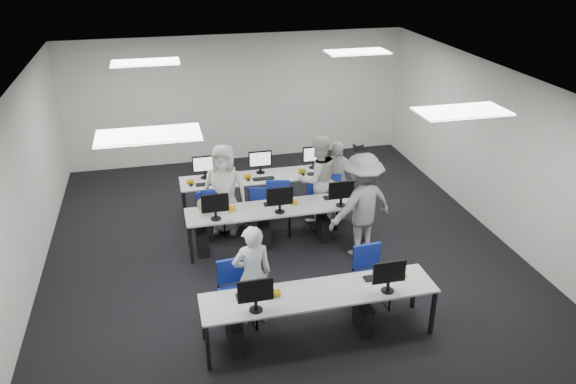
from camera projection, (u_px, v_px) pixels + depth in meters
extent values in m
plane|color=black|center=(280.00, 249.00, 9.94)|extent=(9.00, 9.00, 0.00)
plane|color=white|center=(279.00, 82.00, 8.66)|extent=(9.00, 9.00, 0.00)
cube|color=silver|center=(238.00, 99.00, 13.26)|extent=(8.00, 0.02, 3.00)
cube|color=silver|center=(384.00, 352.00, 5.34)|extent=(8.00, 0.02, 3.00)
cube|color=silver|center=(21.00, 196.00, 8.45)|extent=(0.02, 9.00, 3.00)
cube|color=silver|center=(495.00, 151.00, 10.14)|extent=(0.02, 9.00, 3.00)
cube|color=white|center=(149.00, 135.00, 6.48)|extent=(1.20, 0.60, 0.02)
cube|color=white|center=(462.00, 111.00, 7.33)|extent=(1.20, 0.60, 0.02)
cube|color=white|center=(145.00, 62.00, 10.00)|extent=(1.20, 0.60, 0.02)
cube|color=white|center=(357.00, 52.00, 10.85)|extent=(1.20, 0.60, 0.02)
cube|color=silver|center=(320.00, 293.00, 7.52)|extent=(3.20, 0.70, 0.03)
cube|color=black|center=(208.00, 348.00, 7.09)|extent=(0.05, 0.05, 0.70)
cube|color=black|center=(203.00, 319.00, 7.61)|extent=(0.05, 0.05, 0.70)
cube|color=black|center=(433.00, 312.00, 7.74)|extent=(0.05, 0.05, 0.70)
cube|color=black|center=(414.00, 288.00, 8.27)|extent=(0.05, 0.05, 0.70)
cube|color=silver|center=(278.00, 208.00, 9.81)|extent=(3.20, 0.70, 0.03)
cube|color=black|center=(191.00, 245.00, 9.37)|extent=(0.05, 0.05, 0.70)
cube|color=black|center=(188.00, 228.00, 9.90)|extent=(0.05, 0.05, 0.70)
cube|color=black|center=(366.00, 225.00, 10.03)|extent=(0.05, 0.05, 0.70)
cube|color=black|center=(355.00, 210.00, 10.56)|extent=(0.05, 0.05, 0.70)
cube|color=silver|center=(262.00, 177.00, 11.04)|extent=(3.20, 0.70, 0.03)
cube|color=black|center=(185.00, 208.00, 10.61)|extent=(0.05, 0.05, 0.70)
cube|color=black|center=(183.00, 195.00, 11.13)|extent=(0.05, 0.05, 0.70)
cube|color=black|center=(341.00, 192.00, 11.26)|extent=(0.05, 0.05, 0.70)
cube|color=black|center=(332.00, 180.00, 11.79)|extent=(0.05, 0.05, 0.70)
cube|color=#0B4299|center=(255.00, 291.00, 7.04)|extent=(0.46, 0.04, 0.32)
cube|color=black|center=(252.00, 295.00, 7.44)|extent=(0.42, 0.14, 0.02)
ellipsoid|color=black|center=(274.00, 291.00, 7.50)|extent=(0.07, 0.10, 0.04)
cube|color=black|center=(236.00, 336.00, 7.49)|extent=(0.18, 0.40, 0.42)
cube|color=white|center=(389.00, 272.00, 7.42)|extent=(0.46, 0.04, 0.32)
cube|color=black|center=(379.00, 277.00, 7.82)|extent=(0.42, 0.14, 0.02)
ellipsoid|color=black|center=(399.00, 274.00, 7.88)|extent=(0.07, 0.10, 0.04)
cube|color=black|center=(363.00, 317.00, 7.87)|extent=(0.18, 0.40, 0.42)
cube|color=white|center=(215.00, 203.00, 9.28)|extent=(0.46, 0.04, 0.32)
cube|color=black|center=(214.00, 210.00, 9.69)|extent=(0.42, 0.14, 0.02)
ellipsoid|color=black|center=(231.00, 208.00, 9.75)|extent=(0.07, 0.10, 0.04)
cube|color=black|center=(202.00, 242.00, 9.74)|extent=(0.18, 0.40, 0.42)
cube|color=white|center=(280.00, 196.00, 9.52)|extent=(0.46, 0.04, 0.32)
cube|color=black|center=(276.00, 203.00, 9.92)|extent=(0.42, 0.14, 0.02)
ellipsoid|color=black|center=(292.00, 201.00, 9.98)|extent=(0.07, 0.10, 0.04)
cube|color=black|center=(264.00, 235.00, 9.97)|extent=(0.18, 0.40, 0.42)
cube|color=white|center=(341.00, 190.00, 9.75)|extent=(0.46, 0.04, 0.32)
cube|color=black|center=(335.00, 197.00, 10.15)|extent=(0.42, 0.14, 0.02)
ellipsoid|color=black|center=(351.00, 195.00, 10.21)|extent=(0.07, 0.10, 0.04)
cube|color=black|center=(323.00, 228.00, 10.20)|extent=(0.18, 0.40, 0.42)
cube|color=white|center=(204.00, 164.00, 10.83)|extent=(0.46, 0.04, 0.32)
cube|color=black|center=(207.00, 184.00, 10.67)|extent=(0.42, 0.14, 0.02)
ellipsoid|color=black|center=(191.00, 185.00, 10.61)|extent=(0.07, 0.10, 0.04)
cube|color=black|center=(220.00, 204.00, 11.08)|extent=(0.18, 0.40, 0.42)
cube|color=white|center=(260.00, 159.00, 11.06)|extent=(0.46, 0.04, 0.32)
cube|color=black|center=(264.00, 179.00, 10.91)|extent=(0.42, 0.14, 0.02)
ellipsoid|color=black|center=(248.00, 180.00, 10.84)|extent=(0.07, 0.10, 0.04)
cube|color=black|center=(275.00, 199.00, 11.31)|extent=(0.18, 0.40, 0.42)
cube|color=white|center=(314.00, 154.00, 11.30)|extent=(0.46, 0.04, 0.32)
cube|color=black|center=(318.00, 173.00, 11.14)|extent=(0.42, 0.14, 0.02)
ellipsoid|color=black|center=(303.00, 174.00, 11.07)|extent=(0.07, 0.10, 0.04)
cube|color=black|center=(327.00, 193.00, 11.54)|extent=(0.18, 0.40, 0.42)
cube|color=navy|center=(237.00, 295.00, 7.87)|extent=(0.51, 0.49, 0.06)
cube|color=navy|center=(232.00, 271.00, 7.93)|extent=(0.45, 0.10, 0.38)
cube|color=navy|center=(371.00, 278.00, 8.28)|extent=(0.49, 0.47, 0.06)
cube|color=navy|center=(367.00, 255.00, 8.34)|extent=(0.44, 0.08, 0.37)
cube|color=navy|center=(211.00, 215.00, 10.23)|extent=(0.48, 0.47, 0.05)
cube|color=navy|center=(206.00, 199.00, 10.28)|extent=(0.38, 0.14, 0.33)
cube|color=navy|center=(278.00, 208.00, 10.35)|extent=(0.54, 0.52, 0.06)
cube|color=navy|center=(278.00, 190.00, 10.42)|extent=(0.44, 0.14, 0.38)
cube|color=navy|center=(322.00, 204.00, 10.49)|extent=(0.50, 0.48, 0.06)
cube|color=navy|center=(318.00, 187.00, 10.55)|extent=(0.44, 0.10, 0.37)
cube|color=navy|center=(215.00, 207.00, 10.46)|extent=(0.51, 0.50, 0.06)
cube|color=navy|center=(213.00, 199.00, 10.18)|extent=(0.41, 0.15, 0.35)
cube|color=navy|center=(259.00, 203.00, 10.68)|extent=(0.47, 0.45, 0.05)
cube|color=navy|center=(259.00, 196.00, 10.42)|extent=(0.38, 0.12, 0.32)
cube|color=navy|center=(326.00, 193.00, 10.87)|extent=(0.51, 0.50, 0.06)
cube|color=navy|center=(329.00, 185.00, 10.55)|extent=(0.46, 0.09, 0.39)
ellipsoid|color=#9A864F|center=(207.00, 204.00, 9.59)|extent=(0.39, 0.27, 0.30)
imported|color=silver|center=(252.00, 275.00, 7.80)|extent=(0.60, 0.42, 1.55)
imported|color=silver|center=(318.00, 179.00, 10.56)|extent=(0.95, 0.80, 1.73)
imported|color=silver|center=(224.00, 189.00, 10.23)|extent=(0.96, 0.80, 1.69)
imported|color=silver|center=(336.00, 180.00, 10.72)|extent=(0.92, 0.39, 1.57)
imported|color=slate|center=(362.00, 206.00, 9.42)|extent=(1.34, 0.99, 1.86)
cube|color=black|center=(358.00, 147.00, 9.14)|extent=(0.18, 0.21, 0.10)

